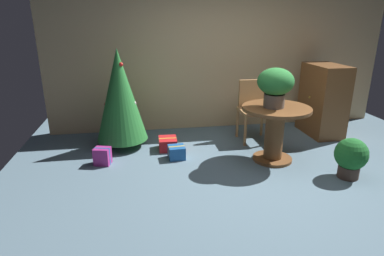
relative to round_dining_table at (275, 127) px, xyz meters
The scene contains 11 objects.
ground_plane 0.82m from the round_dining_table, 123.82° to the right, with size 6.60×6.60×0.00m, color slate.
back_wall_panel 1.88m from the round_dining_table, 102.59° to the left, with size 6.00×0.10×2.60m, color tan.
round_dining_table is the anchor object (origin of this frame).
flower_vase 0.60m from the round_dining_table, behind, with size 0.48×0.48×0.53m.
wooden_chair_far 0.88m from the round_dining_table, 90.00° to the left, with size 0.47×0.46×0.97m.
holiday_tree 2.30m from the round_dining_table, 157.53° to the left, with size 0.77×0.77×1.51m.
gift_box_blue 1.42m from the round_dining_table, 168.28° to the left, with size 0.24×0.24×0.18m.
gift_box_purple 2.40m from the round_dining_table, behind, with size 0.25×0.22×0.24m.
gift_box_red 1.61m from the round_dining_table, 155.97° to the left, with size 0.28×0.32×0.18m.
wooden_cabinet 1.56m from the round_dining_table, 36.60° to the left, with size 0.51×0.83×1.19m.
potted_plant 1.00m from the round_dining_table, 42.00° to the right, with size 0.40×0.40×0.52m.
Camera 1 is at (-1.44, -3.39, 1.90)m, focal length 30.15 mm.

